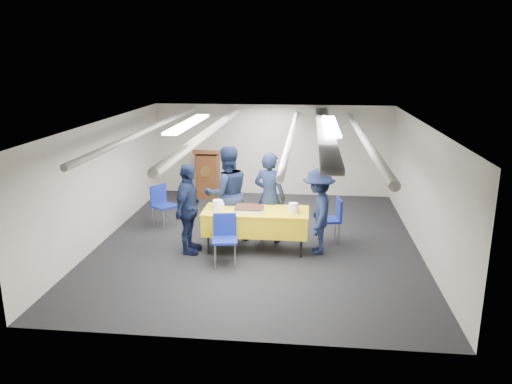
{
  "coord_description": "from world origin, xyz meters",
  "views": [
    {
      "loc": [
        0.92,
        -9.02,
        3.49
      ],
      "look_at": [
        -0.02,
        -0.2,
        1.05
      ],
      "focal_mm": 35.0,
      "sensor_mm": 36.0,
      "label": 1
    }
  ],
  "objects_px": {
    "sailor_a": "(269,197)",
    "sailor_c": "(188,209)",
    "sailor_b": "(227,194)",
    "chair_left": "(162,202)",
    "chair_near": "(225,234)",
    "serving_table": "(256,221)",
    "sheet_cake": "(249,209)",
    "podium": "(208,173)",
    "chair_right": "(333,216)",
    "sailor_d": "(318,212)"
  },
  "relations": [
    {
      "from": "sailor_b",
      "to": "sheet_cake",
      "type": "bearing_deg",
      "value": 105.34
    },
    {
      "from": "serving_table",
      "to": "sailor_d",
      "type": "relative_size",
      "value": 1.22
    },
    {
      "from": "sailor_c",
      "to": "chair_left",
      "type": "bearing_deg",
      "value": 40.02
    },
    {
      "from": "sailor_a",
      "to": "sailor_b",
      "type": "distance_m",
      "value": 0.82
    },
    {
      "from": "chair_near",
      "to": "chair_left",
      "type": "xyz_separation_m",
      "value": [
        -1.64,
        1.79,
        0.0
      ]
    },
    {
      "from": "podium",
      "to": "sailor_b",
      "type": "height_order",
      "value": "sailor_b"
    },
    {
      "from": "sailor_a",
      "to": "sailor_b",
      "type": "height_order",
      "value": "sailor_b"
    },
    {
      "from": "sailor_d",
      "to": "sheet_cake",
      "type": "bearing_deg",
      "value": -85.75
    },
    {
      "from": "chair_right",
      "to": "sailor_b",
      "type": "bearing_deg",
      "value": -177.87
    },
    {
      "from": "sailor_b",
      "to": "sailor_a",
      "type": "bearing_deg",
      "value": 155.59
    },
    {
      "from": "chair_left",
      "to": "sailor_d",
      "type": "bearing_deg",
      "value": -19.48
    },
    {
      "from": "sheet_cake",
      "to": "chair_near",
      "type": "bearing_deg",
      "value": -121.62
    },
    {
      "from": "podium",
      "to": "chair_left",
      "type": "height_order",
      "value": "podium"
    },
    {
      "from": "sailor_a",
      "to": "chair_left",
      "type": "bearing_deg",
      "value": 5.79
    },
    {
      "from": "serving_table",
      "to": "sheet_cake",
      "type": "bearing_deg",
      "value": -146.26
    },
    {
      "from": "chair_left",
      "to": "sailor_a",
      "type": "distance_m",
      "value": 2.42
    },
    {
      "from": "sheet_cake",
      "to": "sailor_d",
      "type": "xyz_separation_m",
      "value": [
        1.24,
        0.08,
        -0.03
      ]
    },
    {
      "from": "chair_near",
      "to": "sailor_a",
      "type": "relative_size",
      "value": 0.49
    },
    {
      "from": "serving_table",
      "to": "sailor_b",
      "type": "distance_m",
      "value": 0.86
    },
    {
      "from": "serving_table",
      "to": "sailor_c",
      "type": "xyz_separation_m",
      "value": [
        -1.19,
        -0.24,
        0.27
      ]
    },
    {
      "from": "serving_table",
      "to": "sailor_a",
      "type": "xyz_separation_m",
      "value": [
        0.21,
        0.51,
        0.32
      ]
    },
    {
      "from": "sheet_cake",
      "to": "podium",
      "type": "height_order",
      "value": "podium"
    },
    {
      "from": "serving_table",
      "to": "chair_near",
      "type": "height_order",
      "value": "chair_near"
    },
    {
      "from": "sailor_a",
      "to": "sailor_c",
      "type": "bearing_deg",
      "value": 49.4
    },
    {
      "from": "sheet_cake",
      "to": "chair_near",
      "type": "relative_size",
      "value": 0.6
    },
    {
      "from": "podium",
      "to": "sailor_b",
      "type": "distance_m",
      "value": 3.16
    },
    {
      "from": "sailor_b",
      "to": "chair_left",
      "type": "bearing_deg",
      "value": -49.26
    },
    {
      "from": "chair_left",
      "to": "sailor_b",
      "type": "height_order",
      "value": "sailor_b"
    },
    {
      "from": "sailor_a",
      "to": "sailor_c",
      "type": "height_order",
      "value": "sailor_a"
    },
    {
      "from": "sheet_cake",
      "to": "podium",
      "type": "bearing_deg",
      "value": 112.71
    },
    {
      "from": "chair_near",
      "to": "sailor_d",
      "type": "height_order",
      "value": "sailor_d"
    },
    {
      "from": "sailor_c",
      "to": "sailor_d",
      "type": "bearing_deg",
      "value": -77.21
    },
    {
      "from": "serving_table",
      "to": "sailor_a",
      "type": "relative_size",
      "value": 1.09
    },
    {
      "from": "sailor_d",
      "to": "podium",
      "type": "bearing_deg",
      "value": -141.33
    },
    {
      "from": "chair_near",
      "to": "chair_right",
      "type": "height_order",
      "value": "same"
    },
    {
      "from": "chair_near",
      "to": "sailor_c",
      "type": "bearing_deg",
      "value": 150.86
    },
    {
      "from": "serving_table",
      "to": "podium",
      "type": "height_order",
      "value": "podium"
    },
    {
      "from": "podium",
      "to": "chair_near",
      "type": "distance_m",
      "value": 4.27
    },
    {
      "from": "sailor_d",
      "to": "serving_table",
      "type": "bearing_deg",
      "value": -89.24
    },
    {
      "from": "sailor_c",
      "to": "sailor_b",
      "type": "bearing_deg",
      "value": -31.88
    },
    {
      "from": "podium",
      "to": "chair_right",
      "type": "height_order",
      "value": "podium"
    },
    {
      "from": "sheet_cake",
      "to": "sailor_c",
      "type": "bearing_deg",
      "value": -171.23
    },
    {
      "from": "sheet_cake",
      "to": "sailor_a",
      "type": "relative_size",
      "value": 0.3
    },
    {
      "from": "chair_right",
      "to": "sailor_c",
      "type": "height_order",
      "value": "sailor_c"
    },
    {
      "from": "podium",
      "to": "sailor_c",
      "type": "bearing_deg",
      "value": -83.78
    },
    {
      "from": "chair_right",
      "to": "sailor_b",
      "type": "distance_m",
      "value": 2.07
    },
    {
      "from": "chair_left",
      "to": "chair_near",
      "type": "bearing_deg",
      "value": -47.57
    },
    {
      "from": "sailor_b",
      "to": "sailor_d",
      "type": "relative_size",
      "value": 1.19
    },
    {
      "from": "sailor_a",
      "to": "sheet_cake",
      "type": "bearing_deg",
      "value": 82.46
    },
    {
      "from": "sailor_a",
      "to": "serving_table",
      "type": "bearing_deg",
      "value": 89.05
    }
  ]
}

